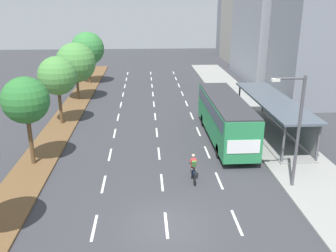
{
  "coord_description": "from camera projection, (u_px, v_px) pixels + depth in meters",
  "views": [
    {
      "loc": [
        -0.9,
        -15.19,
        10.37
      ],
      "look_at": [
        0.82,
        11.43,
        1.2
      ],
      "focal_mm": 38.88,
      "sensor_mm": 36.0,
      "label": 1
    }
  ],
  "objects": [
    {
      "name": "ground_plane",
      "position": [
        166.0,
        225.0,
        17.76
      ],
      "size": [
        140.0,
        140.0,
        0.0
      ],
      "primitive_type": "plane",
      "color": "#38383D"
    },
    {
      "name": "median_strip",
      "position": [
        71.0,
        111.0,
        36.11
      ],
      "size": [
        2.6,
        52.0,
        0.12
      ],
      "primitive_type": "cube",
      "color": "brown",
      "rests_on": "ground"
    },
    {
      "name": "sidewalk_right",
      "position": [
        245.0,
        108.0,
        37.17
      ],
      "size": [
        4.5,
        52.0,
        0.15
      ],
      "primitive_type": "cube",
      "color": "gray",
      "rests_on": "ground"
    },
    {
      "name": "lane_divider_left",
      "position": [
        118.0,
        117.0,
        34.32
      ],
      "size": [
        0.14,
        46.55,
        0.01
      ],
      "color": "white",
      "rests_on": "ground"
    },
    {
      "name": "lane_divider_center",
      "position": [
        155.0,
        116.0,
        34.53
      ],
      "size": [
        0.14,
        46.55,
        0.01
      ],
      "color": "white",
      "rests_on": "ground"
    },
    {
      "name": "lane_divider_right",
      "position": [
        192.0,
        116.0,
        34.74
      ],
      "size": [
        0.14,
        46.55,
        0.01
      ],
      "color": "white",
      "rests_on": "ground"
    },
    {
      "name": "bus_shelter",
      "position": [
        275.0,
        113.0,
        29.25
      ],
      "size": [
        2.9,
        12.54,
        2.86
      ],
      "color": "gray",
      "rests_on": "sidewalk_right"
    },
    {
      "name": "bus",
      "position": [
        225.0,
        114.0,
        28.17
      ],
      "size": [
        2.54,
        11.29,
        3.37
      ],
      "color": "#28844C",
      "rests_on": "ground"
    },
    {
      "name": "cyclist",
      "position": [
        193.0,
        169.0,
        21.95
      ],
      "size": [
        0.46,
        1.82,
        1.71
      ],
      "color": "black",
      "rests_on": "ground"
    },
    {
      "name": "median_tree_second",
      "position": [
        26.0,
        101.0,
        22.89
      ],
      "size": [
        2.99,
        2.99,
        5.84
      ],
      "color": "brown",
      "rests_on": "median_strip"
    },
    {
      "name": "median_tree_third",
      "position": [
        57.0,
        76.0,
        30.93
      ],
      "size": [
        3.31,
        3.31,
        5.91
      ],
      "color": "brown",
      "rests_on": "median_strip"
    },
    {
      "name": "median_tree_fourth",
      "position": [
        76.0,
        63.0,
        39.0
      ],
      "size": [
        4.26,
        4.26,
        6.16
      ],
      "color": "brown",
      "rests_on": "median_strip"
    },
    {
      "name": "median_tree_fifth",
      "position": [
        88.0,
        49.0,
        46.85
      ],
      "size": [
        4.22,
        4.22,
        6.59
      ],
      "color": "brown",
      "rests_on": "median_strip"
    },
    {
      "name": "streetlight",
      "position": [
        296.0,
        125.0,
        20.12
      ],
      "size": [
        1.91,
        0.24,
        6.5
      ],
      "color": "#4C4C51",
      "rests_on": "sidewalk_right"
    },
    {
      "name": "building_far_right",
      "position": [
        245.0,
        9.0,
        64.97
      ],
      "size": [
        6.79,
        9.88,
        18.0
      ],
      "primitive_type": "cube",
      "color": "#A39E93",
      "rests_on": "ground"
    }
  ]
}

